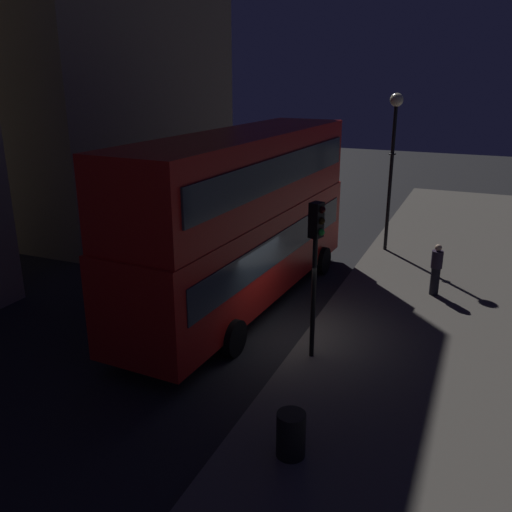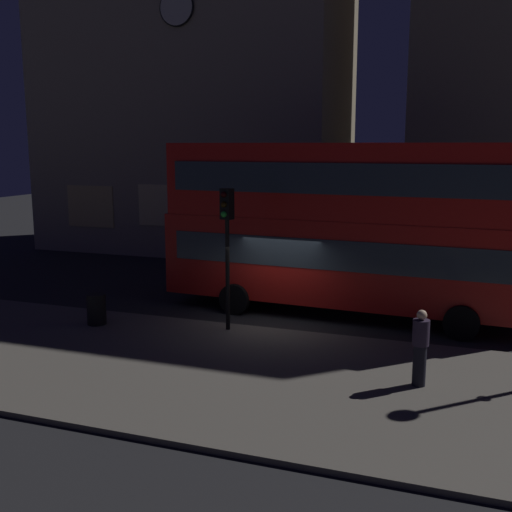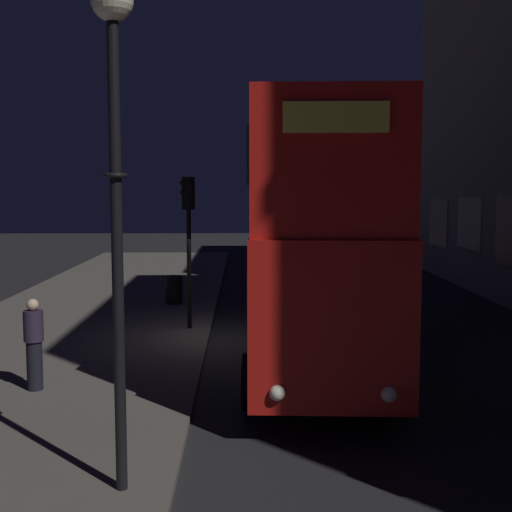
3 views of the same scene
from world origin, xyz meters
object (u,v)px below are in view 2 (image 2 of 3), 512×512
at_px(traffic_light_near_kerb, 227,229).
at_px(litter_bin, 96,309).
at_px(pedestrian, 420,347).
at_px(double_decker_bus, 341,221).

xyz_separation_m(traffic_light_near_kerb, litter_bin, (-3.82, -0.78, -2.43)).
relative_size(pedestrian, litter_bin, 1.90).
relative_size(traffic_light_near_kerb, pedestrian, 2.35).
height_order(traffic_light_near_kerb, litter_bin, traffic_light_near_kerb).
relative_size(traffic_light_near_kerb, litter_bin, 4.46).
xyz_separation_m(double_decker_bus, traffic_light_near_kerb, (-2.58, -3.07, 0.02)).
xyz_separation_m(pedestrian, litter_bin, (-9.30, 1.63, -0.42)).
bearing_deg(double_decker_bus, litter_bin, -145.88).
distance_m(double_decker_bus, traffic_light_near_kerb, 4.00).
height_order(double_decker_bus, litter_bin, double_decker_bus).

